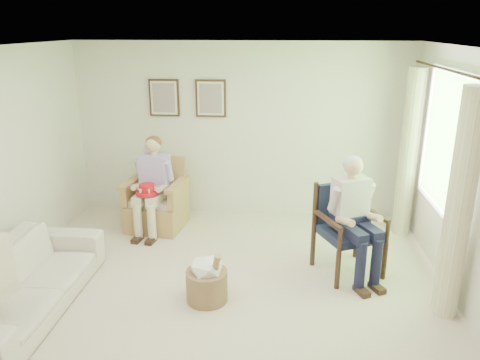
{
  "coord_description": "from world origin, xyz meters",
  "views": [
    {
      "loc": [
        0.63,
        -4.12,
        2.8
      ],
      "look_at": [
        0.13,
        1.14,
        1.05
      ],
      "focal_mm": 35.0,
      "sensor_mm": 36.0,
      "label": 1
    }
  ],
  "objects_px": {
    "wood_armchair": "(349,225)",
    "hatbox": "(207,279)",
    "red_hat": "(147,190)",
    "person_wicker": "(153,179)",
    "sofa": "(24,283)",
    "wicker_armchair": "(157,206)",
    "person_dark": "(352,210)"
  },
  "relations": [
    {
      "from": "wicker_armchair",
      "to": "person_wicker",
      "type": "relative_size",
      "value": 0.75
    },
    {
      "from": "red_hat",
      "to": "hatbox",
      "type": "distance_m",
      "value": 1.9
    },
    {
      "from": "sofa",
      "to": "person_wicker",
      "type": "height_order",
      "value": "person_wicker"
    },
    {
      "from": "wood_armchair",
      "to": "person_wicker",
      "type": "bearing_deg",
      "value": 136.11
    },
    {
      "from": "person_wicker",
      "to": "hatbox",
      "type": "distance_m",
      "value": 2.07
    },
    {
      "from": "hatbox",
      "to": "person_wicker",
      "type": "bearing_deg",
      "value": 120.77
    },
    {
      "from": "person_wicker",
      "to": "person_dark",
      "type": "height_order",
      "value": "person_dark"
    },
    {
      "from": "wicker_armchair",
      "to": "sofa",
      "type": "bearing_deg",
      "value": -102.5
    },
    {
      "from": "person_dark",
      "to": "wood_armchair",
      "type": "bearing_deg",
      "value": 64.73
    },
    {
      "from": "wicker_armchair",
      "to": "red_hat",
      "type": "relative_size",
      "value": 3.26
    },
    {
      "from": "wood_armchair",
      "to": "red_hat",
      "type": "bearing_deg",
      "value": 140.46
    },
    {
      "from": "sofa",
      "to": "wood_armchair",
      "type": "bearing_deg",
      "value": -70.22
    },
    {
      "from": "sofa",
      "to": "hatbox",
      "type": "distance_m",
      "value": 1.86
    },
    {
      "from": "hatbox",
      "to": "wood_armchair",
      "type": "bearing_deg",
      "value": 28.59
    },
    {
      "from": "wood_armchair",
      "to": "hatbox",
      "type": "bearing_deg",
      "value": -176.68
    },
    {
      "from": "wicker_armchair",
      "to": "sofa",
      "type": "distance_m",
      "value": 2.36
    },
    {
      "from": "wood_armchair",
      "to": "red_hat",
      "type": "relative_size",
      "value": 3.39
    },
    {
      "from": "wood_armchair",
      "to": "hatbox",
      "type": "relative_size",
      "value": 1.59
    },
    {
      "from": "wood_armchair",
      "to": "person_wicker",
      "type": "height_order",
      "value": "person_wicker"
    },
    {
      "from": "person_wicker",
      "to": "person_dark",
      "type": "bearing_deg",
      "value": -14.81
    },
    {
      "from": "wood_armchair",
      "to": "sofa",
      "type": "distance_m",
      "value": 3.6
    },
    {
      "from": "person_dark",
      "to": "red_hat",
      "type": "xyz_separation_m",
      "value": [
        -2.62,
        0.84,
        -0.15
      ]
    },
    {
      "from": "wicker_armchair",
      "to": "person_dark",
      "type": "height_order",
      "value": "person_dark"
    },
    {
      "from": "wood_armchair",
      "to": "person_wicker",
      "type": "distance_m",
      "value": 2.74
    },
    {
      "from": "sofa",
      "to": "red_hat",
      "type": "distance_m",
      "value": 2.06
    },
    {
      "from": "red_hat",
      "to": "hatbox",
      "type": "bearing_deg",
      "value": -55.11
    },
    {
      "from": "wood_armchair",
      "to": "red_hat",
      "type": "height_order",
      "value": "wood_armchair"
    },
    {
      "from": "hatbox",
      "to": "person_dark",
      "type": "bearing_deg",
      "value": 23.53
    },
    {
      "from": "person_dark",
      "to": "sofa",
      "type": "bearing_deg",
      "value": 171.9
    },
    {
      "from": "sofa",
      "to": "person_wicker",
      "type": "relative_size",
      "value": 1.65
    },
    {
      "from": "person_wicker",
      "to": "red_hat",
      "type": "bearing_deg",
      "value": -91.8
    },
    {
      "from": "wicker_armchair",
      "to": "wood_armchair",
      "type": "height_order",
      "value": "wood_armchair"
    }
  ]
}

